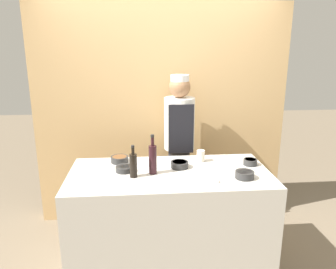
{
  "coord_description": "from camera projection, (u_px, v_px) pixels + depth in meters",
  "views": [
    {
      "loc": [
        -0.23,
        -2.53,
        1.97
      ],
      "look_at": [
        0.0,
        0.16,
        1.22
      ],
      "focal_mm": 35.0,
      "sensor_mm": 36.0,
      "label": 1
    }
  ],
  "objects": [
    {
      "name": "sauce_bowl_green",
      "position": [
        179.0,
        164.0,
        2.81
      ],
      "size": [
        0.15,
        0.15,
        0.05
      ],
      "color": "#2D2D2D",
      "rests_on": "counter"
    },
    {
      "name": "chef_center",
      "position": [
        179.0,
        147.0,
        3.43
      ],
      "size": [
        0.31,
        0.31,
        1.68
      ],
      "color": "#28282D",
      "rests_on": "ground_plane"
    },
    {
      "name": "ground_plane",
      "position": [
        169.0,
        269.0,
        2.97
      ],
      "size": [
        14.0,
        14.0,
        0.0
      ],
      "primitive_type": "plane",
      "color": "#756651"
    },
    {
      "name": "cup_cream",
      "position": [
        201.0,
        156.0,
        2.95
      ],
      "size": [
        0.07,
        0.07,
        0.1
      ],
      "color": "silver",
      "rests_on": "counter"
    },
    {
      "name": "cutting_board",
      "position": [
        197.0,
        178.0,
        2.58
      ],
      "size": [
        0.3,
        0.21,
        0.02
      ],
      "color": "white",
      "rests_on": "counter"
    },
    {
      "name": "cabinet_wall",
      "position": [
        161.0,
        115.0,
        3.66
      ],
      "size": [
        2.74,
        0.18,
        2.4
      ],
      "color": "tan",
      "rests_on": "ground_plane"
    },
    {
      "name": "sauce_bowl_purple",
      "position": [
        245.0,
        174.0,
        2.59
      ],
      "size": [
        0.15,
        0.15,
        0.06
      ],
      "color": "#2D2D2D",
      "rests_on": "counter"
    },
    {
      "name": "bottle_soy",
      "position": [
        133.0,
        165.0,
        2.6
      ],
      "size": [
        0.06,
        0.06,
        0.26
      ],
      "color": "black",
      "rests_on": "counter"
    },
    {
      "name": "sauce_bowl_orange",
      "position": [
        124.0,
        169.0,
        2.73
      ],
      "size": [
        0.15,
        0.15,
        0.04
      ],
      "color": "#2D2D2D",
      "rests_on": "counter"
    },
    {
      "name": "sauce_bowl_red",
      "position": [
        250.0,
        162.0,
        2.87
      ],
      "size": [
        0.12,
        0.12,
        0.05
      ],
      "color": "#2D2D2D",
      "rests_on": "counter"
    },
    {
      "name": "bottle_wine",
      "position": [
        153.0,
        159.0,
        2.66
      ],
      "size": [
        0.06,
        0.06,
        0.33
      ],
      "color": "black",
      "rests_on": "counter"
    },
    {
      "name": "sauce_bowl_brown",
      "position": [
        120.0,
        159.0,
        2.94
      ],
      "size": [
        0.16,
        0.16,
        0.05
      ],
      "color": "#2D2D2D",
      "rests_on": "counter"
    },
    {
      "name": "counter",
      "position": [
        170.0,
        222.0,
        2.85
      ],
      "size": [
        1.67,
        0.81,
        0.94
      ],
      "color": "beige",
      "rests_on": "ground_plane"
    }
  ]
}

